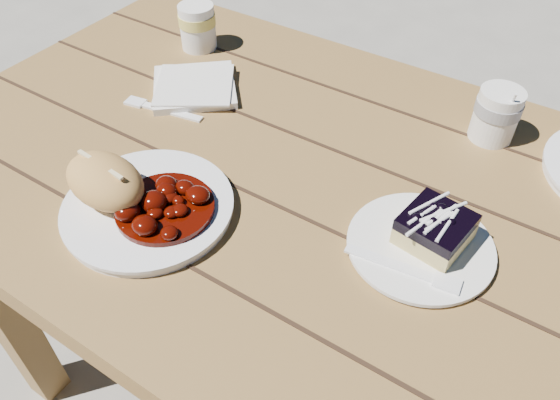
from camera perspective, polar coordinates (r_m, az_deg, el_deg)
The scene contains 11 objects.
picnic_table at distance 0.92m, azimuth 20.98°, elevation -12.88°, with size 2.00×1.55×0.75m.
main_plate at distance 0.82m, azimuth -13.58°, elevation -0.87°, with size 0.24×0.24×0.02m, color white.
goulash_stew at distance 0.78m, azimuth -12.10°, elevation -0.02°, with size 0.14×0.14×0.04m, color #430902, non-canonical shape.
bread_roll at distance 0.81m, azimuth -17.82°, elevation 1.92°, with size 0.13×0.09×0.07m, color tan.
dessert_plate at distance 0.77m, azimuth 14.42°, elevation -4.74°, with size 0.20×0.20×0.01m, color white.
blueberry_cake at distance 0.76m, azimuth 15.91°, elevation -2.90°, with size 0.10×0.10×0.05m.
fork_dessert at distance 0.74m, azimuth 11.46°, elevation -6.49°, with size 0.03×0.16×0.01m, color white, non-canonical shape.
coffee_cup at distance 0.98m, azimuth 21.65°, elevation 8.27°, with size 0.07×0.07×0.09m, color white.
napkin_stack at distance 1.06m, azimuth -8.92°, elevation 11.59°, with size 0.15×0.15×0.01m, color white.
fork_table at distance 1.01m, azimuth -11.36°, elevation 9.06°, with size 0.03×0.16×0.01m, color white, non-canonical shape.
second_cup at distance 1.18m, azimuth -8.60°, elevation 17.46°, with size 0.07×0.07×0.09m, color white.
Camera 1 is at (-0.02, -0.56, 1.32)m, focal length 35.00 mm.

